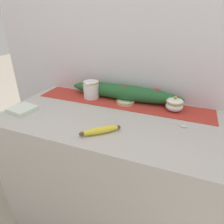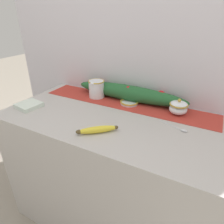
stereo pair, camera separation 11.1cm
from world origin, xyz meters
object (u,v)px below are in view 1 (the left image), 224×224
object	(u,v)px
cream_pitcher	(91,89)
napkin_stack	(23,109)
small_dish	(125,102)
banana	(100,130)
spoon	(181,125)
sugar_bowl	(175,104)

from	to	relation	value
cream_pitcher	napkin_stack	xyz separation A→B (m)	(-0.30, -0.35, -0.05)
small_dish	banana	size ratio (longest dim) A/B	0.68
cream_pitcher	small_dish	xyz separation A→B (m)	(0.25, -0.01, -0.05)
small_dish	napkin_stack	distance (m)	0.65
banana	cream_pitcher	bearing A→B (deg)	122.17
small_dish	spoon	size ratio (longest dim) A/B	0.75
small_dish	napkin_stack	xyz separation A→B (m)	(-0.55, -0.34, -0.00)
sugar_bowl	spoon	distance (m)	0.19
spoon	sugar_bowl	bearing A→B (deg)	129.34
cream_pitcher	spoon	distance (m)	0.65
cream_pitcher	sugar_bowl	xyz separation A→B (m)	(0.57, -0.00, -0.02)
napkin_stack	small_dish	bearing A→B (deg)	31.57
small_dish	sugar_bowl	bearing A→B (deg)	0.82
banana	napkin_stack	distance (m)	0.55
sugar_bowl	small_dish	world-z (taller)	sugar_bowl
small_dish	napkin_stack	world-z (taller)	napkin_stack
sugar_bowl	banana	distance (m)	0.51
cream_pitcher	small_dish	world-z (taller)	cream_pitcher
sugar_bowl	spoon	world-z (taller)	sugar_bowl
sugar_bowl	banana	world-z (taller)	sugar_bowl
banana	sugar_bowl	bearing A→B (deg)	51.68
cream_pitcher	sugar_bowl	distance (m)	0.57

